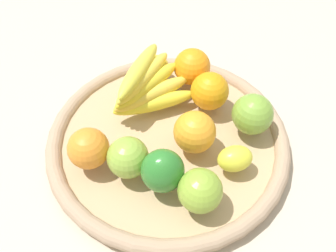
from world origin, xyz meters
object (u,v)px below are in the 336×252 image
Objects in this scene: lemon_1 at (235,159)px; orange_3 at (88,148)px; orange_2 at (210,91)px; lemon_0 at (158,67)px; orange_1 at (192,67)px; apple_1 at (252,114)px; orange_0 at (195,132)px; banana_bunch at (147,86)px; apple_2 at (128,157)px; apple_0 at (200,191)px; bell_pepper at (163,171)px.

orange_3 is (0.18, -0.18, 0.01)m from lemon_1.
orange_2 reaches higher than lemon_0.
lemon_1 is 0.24m from orange_1.
orange_1 is at bearing -116.24° from lemon_1.
apple_1 reaches higher than orange_3.
orange_0 is 1.23× the size of lemon_1.
orange_3 is (0.17, 0.04, -0.01)m from banana_bunch.
apple_2 is 1.15× the size of lemon_0.
apple_1 is (-0.19, -0.05, 0.00)m from apple_0.
lemon_1 is 0.86× the size of apple_0.
orange_0 is at bearing 28.94° from orange_2.
lemon_1 is at bearing 92.05° from banana_bunch.
apple_1 is (-0.21, 0.02, -0.00)m from bell_pepper.
apple_1 is at bearing 118.14° from banana_bunch.
apple_2 is at bearing 4.00° from orange_2.
orange_0 is 0.93× the size of bell_pepper.
lemon_1 is 0.26m from orange_3.
apple_2 is at bearing -70.76° from apple_0.
banana_bunch is 2.44× the size of apple_0.
bell_pepper reaches higher than apple_1.
orange_2 is (-0.08, -0.14, 0.02)m from lemon_1.
orange_0 is 0.11m from orange_2.
orange_1 is (-0.25, -0.09, 0.00)m from apple_2.
orange_0 and orange_2 have the same top height.
bell_pepper is 1.32× the size of lemon_0.
banana_bunch is 2.28× the size of apple_1.
banana_bunch is at bearing -165.57° from orange_3.
apple_2 is 0.26m from lemon_0.
bell_pepper reaches higher than orange_1.
lemon_0 is at bearing -113.17° from orange_0.
orange_3 is at bearing -10.04° from orange_2.
apple_2 is 0.99× the size of orange_3.
orange_2 is (-0.20, -0.08, -0.00)m from bell_pepper.
lemon_1 is at bearing 77.00° from lemon_0.
lemon_0 is (-0.07, -0.05, -0.02)m from banana_bunch.
apple_1 is (0.01, 0.17, -0.00)m from orange_1.
banana_bunch is 0.25m from apple_0.
bell_pepper is 1.09× the size of orange_2.
orange_2 is (-0.10, -0.05, -0.00)m from orange_0.
orange_2 reaches higher than apple_2.
banana_bunch is 0.23m from lemon_1.
apple_2 is 0.93× the size of orange_1.
lemon_1 is at bearing 103.18° from orange_0.
orange_0 is at bearing 85.64° from banana_bunch.
apple_0 is (0.10, 0.01, 0.01)m from lemon_1.
apple_2 is 0.87× the size of bell_pepper.
orange_1 is (-0.12, -0.13, 0.00)m from orange_0.
orange_2 is 0.98× the size of orange_1.
orange_3 is at bearing 20.76° from lemon_0.
orange_3 is (0.04, -0.06, 0.00)m from apple_2.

